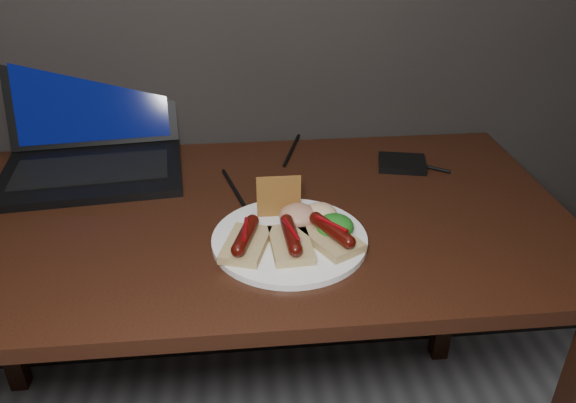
# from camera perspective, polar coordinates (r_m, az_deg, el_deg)

# --- Properties ---
(desk) EXTENTS (1.40, 0.70, 0.75)m
(desk) POSITION_cam_1_polar(r_m,az_deg,el_deg) (1.19, -6.50, -4.88)
(desk) COLOR #37170D
(desk) RESTS_ON ground
(laptop) EXTENTS (0.43, 0.39, 0.25)m
(laptop) POSITION_cam_1_polar(r_m,az_deg,el_deg) (1.38, -19.29, 5.46)
(laptop) COLOR black
(laptop) RESTS_ON desk
(hard_drive) EXTENTS (0.12, 0.11, 0.02)m
(hard_drive) POSITION_cam_1_polar(r_m,az_deg,el_deg) (1.34, 11.51, 3.82)
(hard_drive) COLOR black
(hard_drive) RESTS_ON desk
(desk_cables) EXTENTS (1.04, 0.40, 0.01)m
(desk_cables) POSITION_cam_1_polar(r_m,az_deg,el_deg) (1.29, -6.20, 3.02)
(desk_cables) COLOR black
(desk_cables) RESTS_ON desk
(plate) EXTENTS (0.36, 0.36, 0.01)m
(plate) POSITION_cam_1_polar(r_m,az_deg,el_deg) (1.04, 0.16, -3.88)
(plate) COLOR white
(plate) RESTS_ON desk
(bread_sausage_left) EXTENTS (0.10, 0.13, 0.04)m
(bread_sausage_left) POSITION_cam_1_polar(r_m,az_deg,el_deg) (1.00, -4.32, -3.97)
(bread_sausage_left) COLOR tan
(bread_sausage_left) RESTS_ON plate
(bread_sausage_center) EXTENTS (0.08, 0.12, 0.04)m
(bread_sausage_center) POSITION_cam_1_polar(r_m,az_deg,el_deg) (1.00, 0.29, -3.96)
(bread_sausage_center) COLOR tan
(bread_sausage_center) RESTS_ON plate
(bread_sausage_right) EXTENTS (0.12, 0.13, 0.04)m
(bread_sausage_right) POSITION_cam_1_polar(r_m,az_deg,el_deg) (1.01, 4.43, -3.44)
(bread_sausage_right) COLOR tan
(bread_sausage_right) RESTS_ON plate
(crispbread) EXTENTS (0.09, 0.01, 0.08)m
(crispbread) POSITION_cam_1_polar(r_m,az_deg,el_deg) (1.08, -0.95, 0.52)
(crispbread) COLOR #AA712E
(crispbread) RESTS_ON plate
(salad_greens) EXTENTS (0.07, 0.07, 0.04)m
(salad_greens) POSITION_cam_1_polar(r_m,az_deg,el_deg) (1.03, 4.78, -2.51)
(salad_greens) COLOR #145010
(salad_greens) RESTS_ON plate
(salsa_mound) EXTENTS (0.07, 0.07, 0.04)m
(salsa_mound) POSITION_cam_1_polar(r_m,az_deg,el_deg) (1.06, 1.03, -1.44)
(salsa_mound) COLOR maroon
(salsa_mound) RESTS_ON plate
(coleslaw_mound) EXTENTS (0.06, 0.06, 0.04)m
(coleslaw_mound) POSITION_cam_1_polar(r_m,az_deg,el_deg) (1.07, 3.29, -1.22)
(coleslaw_mound) COLOR beige
(coleslaw_mound) RESTS_ON plate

